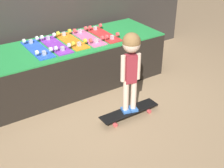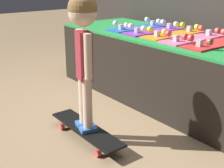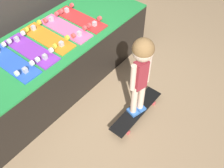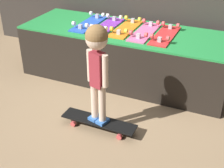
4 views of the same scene
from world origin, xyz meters
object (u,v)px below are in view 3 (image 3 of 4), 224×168
(skateboard_purple_on_rack, at_px, (31,49))
(skateboard_red_on_rack, at_px, (80,18))
(skateboard_pink_on_rack, at_px, (65,28))
(skateboard_on_floor, at_px, (136,111))
(skateboard_blue_on_rack, at_px, (11,62))
(skateboard_orange_on_rack, at_px, (47,37))
(child, at_px, (141,65))

(skateboard_purple_on_rack, distance_m, skateboard_red_on_rack, 0.72)
(skateboard_pink_on_rack, bearing_deg, skateboard_red_on_rack, -1.60)
(skateboard_pink_on_rack, bearing_deg, skateboard_on_floor, -93.91)
(skateboard_blue_on_rack, bearing_deg, skateboard_purple_on_rack, -0.52)
(skateboard_blue_on_rack, relative_size, skateboard_purple_on_rack, 1.00)
(skateboard_orange_on_rack, bearing_deg, skateboard_on_floor, -81.33)
(skateboard_blue_on_rack, distance_m, skateboard_on_floor, 1.39)
(skateboard_red_on_rack, relative_size, child, 0.69)
(skateboard_red_on_rack, bearing_deg, skateboard_pink_on_rack, 178.40)
(skateboard_purple_on_rack, height_order, skateboard_on_floor, skateboard_purple_on_rack)
(skateboard_on_floor, bearing_deg, skateboard_blue_on_rack, 120.98)
(skateboard_pink_on_rack, relative_size, skateboard_on_floor, 0.89)
(skateboard_purple_on_rack, xyz_separation_m, skateboard_pink_on_rack, (0.48, -0.01, 0.00))
(skateboard_purple_on_rack, distance_m, child, 1.16)
(skateboard_blue_on_rack, height_order, child, child)
(skateboard_purple_on_rack, bearing_deg, skateboard_orange_on_rack, 4.63)
(skateboard_red_on_rack, bearing_deg, child, -106.42)
(skateboard_purple_on_rack, relative_size, child, 0.69)
(skateboard_blue_on_rack, xyz_separation_m, skateboard_pink_on_rack, (0.72, -0.01, 0.00))
(skateboard_blue_on_rack, bearing_deg, child, -59.02)
(skateboard_pink_on_rack, distance_m, child, 1.08)
(child, bearing_deg, skateboard_purple_on_rack, 125.76)
(child, bearing_deg, skateboard_orange_on_rack, 113.70)
(skateboard_pink_on_rack, bearing_deg, skateboard_blue_on_rack, 179.37)
(skateboard_orange_on_rack, relative_size, skateboard_red_on_rack, 1.00)
(skateboard_purple_on_rack, distance_m, skateboard_on_floor, 1.29)
(skateboard_blue_on_rack, xyz_separation_m, skateboard_orange_on_rack, (0.48, 0.02, 0.00))
(skateboard_purple_on_rack, xyz_separation_m, child, (0.41, -1.08, 0.12))
(skateboard_on_floor, bearing_deg, skateboard_red_on_rack, 73.58)
(skateboard_blue_on_rack, xyz_separation_m, skateboard_on_floor, (0.65, -1.08, -0.58))
(skateboard_purple_on_rack, bearing_deg, skateboard_pink_on_rack, -0.68)
(skateboard_orange_on_rack, distance_m, child, 1.12)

